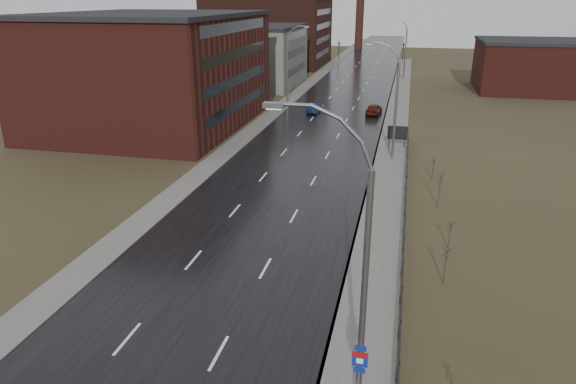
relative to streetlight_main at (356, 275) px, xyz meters
The scene contains 22 objects.
road 58.93m from the streetlight_main, 98.31° to the left, with size 14.00×300.00×0.06m, color black.
sidewalk_right 33.54m from the streetlight_main, 89.78° to the left, with size 3.20×180.00×0.18m, color #595651.
curb_right 33.57m from the streetlight_main, 92.42° to the left, with size 0.16×180.00×0.18m, color slate.
sidewalk_left 60.65m from the streetlight_main, 106.04° to the left, with size 2.40×260.00×0.12m, color #595651.
warehouse_near 52.13m from the streetlight_main, 124.42° to the left, with size 22.44×28.56×13.50m.
warehouse_mid 80.48m from the streetlight_main, 109.20° to the left, with size 16.32×20.40×10.50m.
warehouse_far 110.59m from the streetlight_main, 106.53° to the left, with size 26.52×24.48×15.50m.
building_right 82.95m from the streetlight_main, 74.74° to the left, with size 18.36×16.32×8.50m.
streetlight_main is the anchor object (origin of this frame).
streetlight_right_mid 34.01m from the streetlight_main, 89.95° to the left, with size 3.36×0.28×11.35m.
streetlight_left 62.15m from the streetlight_main, 105.08° to the left, with size 3.36×0.28×11.35m.
streetlight_right_far 88.01m from the streetlight_main, 89.98° to the left, with size 3.36×0.28×11.35m.
guardrail 17.27m from the streetlight_main, 83.61° to the left, with size 0.10×53.05×1.10m.
shrub_c 12.44m from the streetlight_main, 68.98° to the left, with size 0.55×0.58×2.32m.
shrub_d 16.84m from the streetlight_main, 73.15° to the left, with size 0.45×0.47×1.88m.
shrub_e 23.27m from the streetlight_main, 79.20° to the left, with size 0.65×0.69×2.78m.
shrub_f 29.73m from the streetlight_main, 82.07° to the left, with size 0.46×0.48×1.90m.
billboard 38.40m from the streetlight_main, 89.06° to the left, with size 2.09×0.17×2.51m.
traffic_light_left 119.16m from the streetlight_main, 97.95° to the left, with size 0.58×2.73×5.30m.
traffic_light_right 118.01m from the streetlight_main, 90.23° to the left, with size 0.58×2.73×5.30m.
car_near 55.26m from the streetlight_main, 101.67° to the left, with size 1.42×4.07×1.34m, color #0B1837.
car_far 54.89m from the streetlight_main, 93.12° to the left, with size 1.78×4.42×1.51m, color #47130B.
Camera 1 is at (9.71, -14.01, 15.27)m, focal length 32.00 mm.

